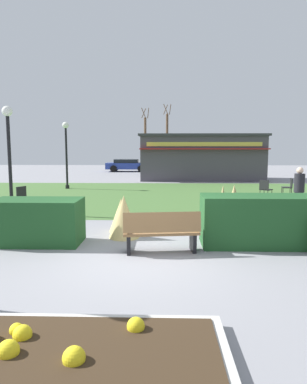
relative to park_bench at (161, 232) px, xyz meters
The scene contains 22 objects.
ground_plane 0.82m from the park_bench, 132.17° to the right, with size 80.00×80.00×0.00m, color gray.
lawn_patch 9.57m from the park_bench, 92.69° to the left, with size 36.00×12.00×0.01m, color #446B33.
flower_bed 4.32m from the park_bench, 102.82° to the right, with size 3.42×1.90×0.31m.
park_bench is the anchor object (origin of this frame).
hedge_left 3.13m from the park_bench, 166.63° to the left, with size 2.14×1.10×1.09m, color #1E4C23.
hedge_right 2.41m from the park_bench, 16.77° to the left, with size 2.67×1.10×1.21m, color #1E4C23.
ornamental_grass_behind_left 2.31m from the park_bench, 119.32° to the left, with size 0.69×0.69×0.94m, color tan.
ornamental_grass_behind_right 1.67m from the park_bench, 126.30° to the left, with size 0.80×0.80×1.11m, color tan.
ornamental_grass_behind_center 2.56m from the park_bench, 41.38° to the left, with size 0.78×0.78×1.36m, color tan.
ornamental_grass_behind_far 2.19m from the park_bench, 43.20° to the left, with size 0.50×0.50×1.37m, color tan.
lamppost_mid 7.31m from the park_bench, 139.29° to the left, with size 0.36×0.36×3.76m.
lamppost_far 13.64m from the park_bench, 113.88° to the left, with size 0.36×0.36×3.76m.
food_kiosk 18.74m from the park_bench, 81.49° to the left, with size 8.96×4.30×3.28m.
cafe_chair_west 7.63m from the park_bench, 134.93° to the left, with size 0.59×0.59×0.89m.
cafe_chair_east 11.04m from the park_bench, 57.10° to the left, with size 0.51×0.51×0.89m.
cafe_chair_center 9.50m from the park_bench, 60.97° to the left, with size 0.62×0.62×0.89m.
person_strolling 6.28m from the park_bench, 42.88° to the left, with size 0.34×0.34×1.69m.
parked_car_west_slot 27.14m from the park_bench, 97.39° to the left, with size 4.23×2.11×1.20m.
parked_car_center_slot 26.98m from the park_bench, 86.31° to the left, with size 4.33×2.30×1.20m.
parked_car_east_slot 27.68m from the park_bench, 76.52° to the left, with size 4.31×2.27×1.20m.
tree_left_bg 32.93m from the park_bench, 89.30° to the left, with size 0.91×0.96×7.12m.
tree_right_bg 32.80m from the park_bench, 93.60° to the left, with size 0.91×0.96×6.71m.
Camera 1 is at (0.50, -7.23, 2.34)m, focal length 33.30 mm.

